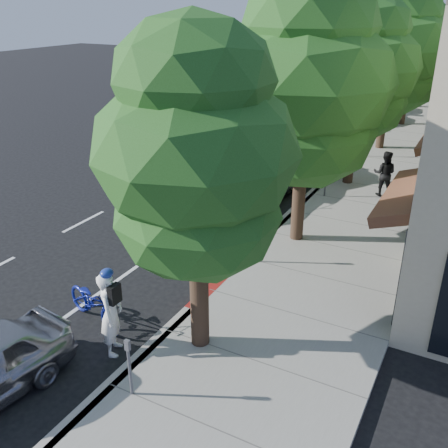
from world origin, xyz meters
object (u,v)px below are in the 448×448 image
Objects in this scene: bicycle at (94,303)px; cyclist at (111,314)px; dark_sedan at (282,165)px; white_pickup at (351,111)px; street_tree_2 at (359,69)px; pedestrian at (384,174)px; street_tree_1 at (306,86)px; street_tree_3 at (392,50)px; street_tree_4 at (412,48)px; dark_suv_far at (368,100)px; street_tree_0 at (196,157)px; silver_suv at (245,182)px; street_tree_5 at (426,47)px.

cyclist is at bearing -102.78° from bicycle.
dark_sedan is 0.83× the size of white_pickup.
street_tree_2 is 4.31× the size of pedestrian.
street_tree_1 is 8.16m from bicycle.
pedestrian is at bearing -77.01° from street_tree_3.
street_tree_4 reaches higher than cyclist.
dark_suv_far is (-2.72, 14.56, -3.75)m from street_tree_2.
white_pickup is at bearing -98.72° from dark_suv_far.
street_tree_0 is at bearing -91.04° from dark_suv_far.
street_tree_1 is at bearing -90.00° from street_tree_3.
silver_suv is 3.27× the size of pedestrian.
street_tree_1 is 18.00m from street_tree_4.
street_tree_4 is (0.00, 18.00, -0.34)m from street_tree_1.
street_tree_5 is (0.00, 18.00, -0.55)m from street_tree_2.
street_tree_2 is at bearing -86.30° from dark_suv_far.
dark_suv_far is (-2.72, 26.56, -3.49)m from street_tree_0.
bicycle is 8.72m from silver_suv.
street_tree_0 is 0.86× the size of street_tree_3.
street_tree_3 is 6.95m from white_pickup.
white_pickup is at bearing 94.26° from silver_suv.
street_tree_5 is at bearing 12.11° from bicycle.
white_pickup is at bearing 97.06° from street_tree_0.
dark_suv_far is at bearing 95.63° from dark_sedan.
street_tree_3 is 1.53× the size of dark_suv_far.
dark_suv_far is (0.12, 3.65, 0.05)m from white_pickup.
street_tree_4 is at bearing -50.18° from dark_suv_far.
street_tree_4 is at bearing 83.91° from dark_sedan.
silver_suv is 5.35m from pedestrian.
pedestrian reaches higher than silver_suv.
street_tree_1 reaches higher than cyclist.
street_tree_0 is 3.90m from cyclist.
street_tree_0 is 1.44× the size of dark_sedan.
white_pickup is 12.58m from pedestrian.
street_tree_5 is at bearing 67.13° from white_pickup.
cyclist is at bearing 69.65° from pedestrian.
street_tree_2 is 12.00m from street_tree_4.
street_tree_1 is 1.35× the size of white_pickup.
street_tree_3 is at bearing 90.00° from street_tree_2.
silver_suv is at bearing 25.73° from pedestrian.
dark_sedan is at bearing -101.11° from street_tree_4.
silver_suv is at bearing -107.18° from street_tree_3.
white_pickup is (-2.84, 16.91, -4.03)m from street_tree_1.
street_tree_5 is at bearing -90.85° from pedestrian.
bicycle is 11.37m from dark_sedan.
street_tree_0 is at bearing -84.02° from cyclist.
street_tree_3 is 9.82m from dark_suv_far.
dark_sedan reaches higher than bicycle.
street_tree_0 is 6.02m from street_tree_1.
street_tree_0 is 18.01m from street_tree_3.
street_tree_3 is 19.46m from cyclist.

